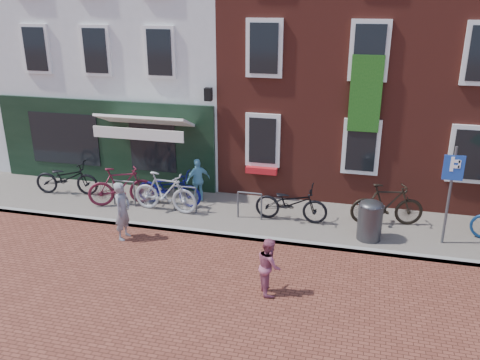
% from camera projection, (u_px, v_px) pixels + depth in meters
% --- Properties ---
extents(ground, '(80.00, 80.00, 0.00)m').
position_uv_depth(ground, '(222.00, 237.00, 13.71)').
color(ground, brown).
extents(sidewalk, '(24.00, 3.00, 0.10)m').
position_uv_depth(sidewalk, '(268.00, 217.00, 14.82)').
color(sidewalk, slate).
rests_on(sidewalk, ground).
extents(building_stucco, '(8.00, 8.00, 9.00)m').
position_uv_depth(building_stucco, '(148.00, 43.00, 19.68)').
color(building_stucco, silver).
rests_on(building_stucco, ground).
extents(building_brick_mid, '(6.00, 8.00, 10.00)m').
position_uv_depth(building_brick_mid, '(328.00, 33.00, 17.89)').
color(building_brick_mid, maroon).
rests_on(building_brick_mid, ground).
extents(litter_bin, '(0.64, 0.64, 1.18)m').
position_uv_depth(litter_bin, '(370.00, 218.00, 13.20)').
color(litter_bin, '#3D3D40').
rests_on(litter_bin, sidewalk).
extents(parking_sign, '(0.50, 0.08, 2.65)m').
position_uv_depth(parking_sign, '(451.00, 182.00, 12.60)').
color(parking_sign, '#4C4C4F').
rests_on(parking_sign, sidewalk).
extents(woman, '(0.43, 0.62, 1.62)m').
position_uv_depth(woman, '(123.00, 211.00, 13.40)').
color(woman, gray).
rests_on(woman, ground).
extents(boy, '(0.71, 0.78, 1.31)m').
position_uv_depth(boy, '(269.00, 266.00, 10.96)').
color(boy, '#9E4C64').
rests_on(boy, ground).
extents(cafe_person, '(0.82, 0.81, 1.39)m').
position_uv_depth(cafe_person, '(198.00, 180.00, 15.71)').
color(cafe_person, '#73BAD3').
rests_on(cafe_person, sidewalk).
extents(bicycle_0, '(2.18, 1.03, 1.10)m').
position_uv_depth(bicycle_0, '(67.00, 178.00, 16.31)').
color(bicycle_0, black).
rests_on(bicycle_0, sidewalk).
extents(bicycle_1, '(2.08, 1.41, 1.22)m').
position_uv_depth(bicycle_1, '(121.00, 186.00, 15.43)').
color(bicycle_1, '#531322').
rests_on(bicycle_1, sidewalk).
extents(bicycle_2, '(2.12, 0.78, 1.10)m').
position_uv_depth(bicycle_2, '(169.00, 188.00, 15.44)').
color(bicycle_2, '#0B0C58').
rests_on(bicycle_2, sidewalk).
extents(bicycle_3, '(2.08, 0.73, 1.22)m').
position_uv_depth(bicycle_3, '(165.00, 192.00, 14.95)').
color(bicycle_3, '#A5A5A7').
rests_on(bicycle_3, sidewalk).
extents(bicycle_4, '(2.11, 0.78, 1.10)m').
position_uv_depth(bicycle_4, '(291.00, 203.00, 14.33)').
color(bicycle_4, black).
rests_on(bicycle_4, sidewalk).
extents(bicycle_5, '(2.11, 0.96, 1.22)m').
position_uv_depth(bicycle_5, '(387.00, 204.00, 14.06)').
color(bicycle_5, black).
rests_on(bicycle_5, sidewalk).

